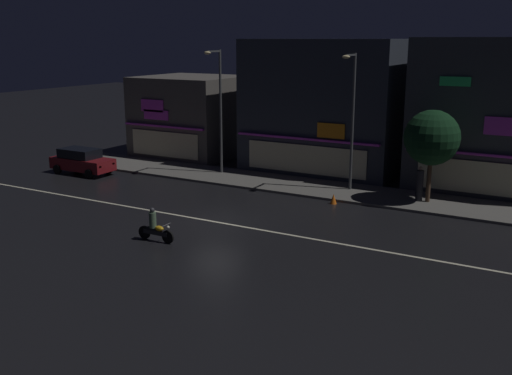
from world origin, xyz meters
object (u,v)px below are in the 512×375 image
(pedestrian_on_sidewalk, at_px, (419,185))
(traffic_cone, at_px, (333,199))
(streetlamp_west, at_px, (219,102))
(parked_car_near_kerb, at_px, (82,161))
(streetlamp_mid, at_px, (352,112))
(motorcycle_following, at_px, (155,227))

(pedestrian_on_sidewalk, height_order, traffic_cone, pedestrian_on_sidewalk)
(streetlamp_west, distance_m, pedestrian_on_sidewalk, 13.68)
(parked_car_near_kerb, bearing_deg, streetlamp_mid, 13.26)
(parked_car_near_kerb, height_order, motorcycle_following, parked_car_near_kerb)
(motorcycle_following, distance_m, traffic_cone, 10.60)
(streetlamp_west, height_order, motorcycle_following, streetlamp_west)
(motorcycle_following, bearing_deg, parked_car_near_kerb, -26.84)
(streetlamp_west, relative_size, traffic_cone, 14.37)
(parked_car_near_kerb, relative_size, motorcycle_following, 2.26)
(parked_car_near_kerb, bearing_deg, traffic_cone, 4.18)
(streetlamp_west, distance_m, traffic_cone, 10.59)
(streetlamp_west, bearing_deg, pedestrian_on_sidewalk, -2.12)
(streetlamp_west, relative_size, streetlamp_mid, 1.01)
(parked_car_near_kerb, bearing_deg, streetlamp_west, 26.91)
(pedestrian_on_sidewalk, relative_size, motorcycle_following, 1.00)
(streetlamp_mid, bearing_deg, motorcycle_following, -109.58)
(parked_car_near_kerb, relative_size, traffic_cone, 7.82)
(motorcycle_following, bearing_deg, streetlamp_west, -63.52)
(streetlamp_mid, distance_m, motorcycle_following, 13.71)
(streetlamp_mid, bearing_deg, streetlamp_west, 179.34)
(pedestrian_on_sidewalk, xyz_separation_m, motorcycle_following, (-8.55, -11.95, -0.39))
(parked_car_near_kerb, bearing_deg, pedestrian_on_sidewalk, 9.73)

